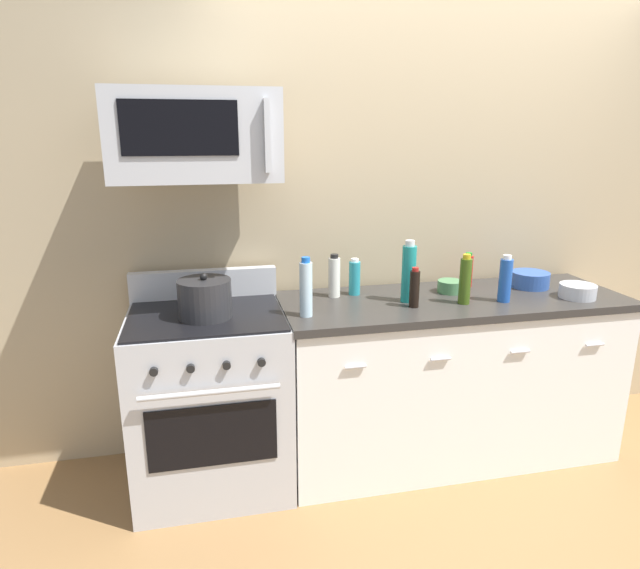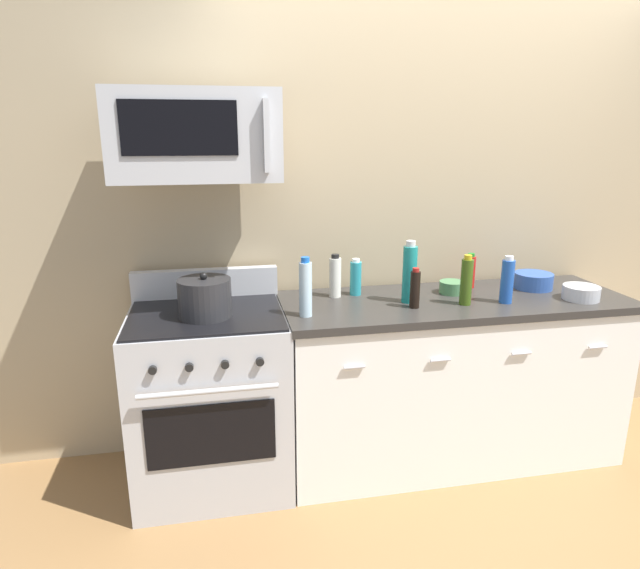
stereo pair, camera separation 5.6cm
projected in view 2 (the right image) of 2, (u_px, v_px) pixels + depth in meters
The scene contains 17 objects.
ground_plane at pixel (445, 451), 3.12m from camera, with size 5.92×5.92×0.00m, color olive.
back_wall at pixel (430, 207), 3.14m from camera, with size 4.93×0.10×2.70m, color tan.
counter_unit at pixel (450, 378), 3.00m from camera, with size 1.84×0.66×0.92m.
range_oven at pixel (211, 397), 2.76m from camera, with size 0.76×0.69×1.07m.
microwave at pixel (196, 136), 2.45m from camera, with size 0.74×0.44×0.40m.
bottle_vinegar_white at pixel (335, 277), 2.87m from camera, with size 0.06×0.06×0.23m.
bottle_sparkling_teal at pixel (410, 273), 2.77m from camera, with size 0.07×0.07×0.32m.
bottle_hot_sauce_red at pixel (470, 271), 3.05m from camera, with size 0.06×0.06×0.20m.
bottle_olive_oil at pixel (466, 281), 2.74m from camera, with size 0.06×0.06×0.26m.
bottle_water_clear at pixel (306, 288), 2.56m from camera, with size 0.06×0.06×0.29m.
bottle_dish_soap at pixel (356, 278), 2.91m from camera, with size 0.06×0.06×0.20m.
bottle_soy_sauce_dark at pixel (415, 289), 2.70m from camera, with size 0.05×0.05×0.20m.
bottle_soda_blue at pixel (507, 281), 2.77m from camera, with size 0.07×0.07×0.25m.
bowl_green_glaze at pixel (452, 287), 2.96m from camera, with size 0.14×0.14×0.07m.
bowl_blue_mixing at pixel (533, 280), 3.05m from camera, with size 0.21×0.21×0.09m.
bowl_steel_prep at pixel (581, 292), 2.85m from camera, with size 0.19×0.19×0.07m.
stockpot at pixel (205, 298), 2.56m from camera, with size 0.25×0.25×0.22m.
Camera 2 is at (-1.23, -2.56, 1.76)m, focal length 30.54 mm.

